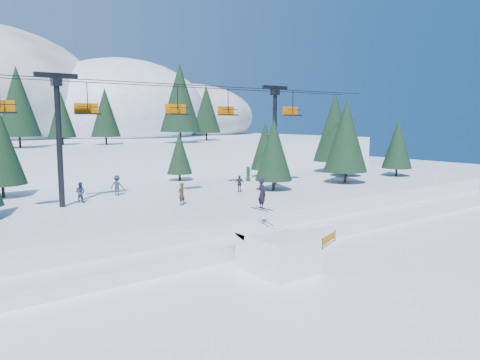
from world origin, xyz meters
TOP-DOWN VIEW (x-y plane):
  - ground at (0.00, 0.00)m, footprint 160.00×160.00m
  - mid_shelf at (0.00, 18.00)m, footprint 70.00×22.00m
  - berm at (0.00, 8.00)m, footprint 70.00×6.00m
  - jump_kicker at (-1.00, 1.89)m, footprint 3.36×4.58m
  - chairlift at (0.66, 18.05)m, footprint 46.23×3.21m
  - conifer_stand at (3.02, 18.66)m, footprint 63.55×16.38m
  - distant_skiers at (-3.01, 18.23)m, footprint 27.85×9.34m
  - banner_near at (6.03, 3.88)m, footprint 2.65×1.13m
  - banner_far at (11.81, 5.41)m, footprint 2.82×0.54m

SIDE VIEW (x-z plane):
  - ground at x=0.00m, z-range 0.00..0.00m
  - banner_near at x=6.03m, z-range 0.09..0.99m
  - banner_far at x=11.81m, z-range 0.09..0.99m
  - berm at x=0.00m, z-range 0.00..1.10m
  - mid_shelf at x=0.00m, z-range 0.00..2.50m
  - jump_kicker at x=-1.00m, z-range -1.52..4.06m
  - distant_skiers at x=-3.01m, z-range 2.45..4.29m
  - conifer_stand at x=3.02m, z-range 2.02..12.34m
  - chairlift at x=0.66m, z-range 4.18..14.46m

